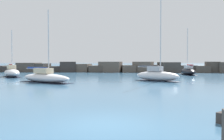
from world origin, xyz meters
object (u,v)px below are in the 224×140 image
sailboat_moored_2 (45,77)px  sailboat_moored_4 (157,75)px  sailboat_moored_0 (188,71)px  sailboat_moored_1 (12,72)px

sailboat_moored_2 → sailboat_moored_4: 13.85m
sailboat_moored_0 → sailboat_moored_2: 27.68m
sailboat_moored_0 → sailboat_moored_2: (-20.47, -18.63, -0.05)m
sailboat_moored_0 → sailboat_moored_1: (-29.48, -9.15, 0.05)m
sailboat_moored_2 → sailboat_moored_4: bearing=14.3°
sailboat_moored_2 → sailboat_moored_4: sailboat_moored_4 is taller
sailboat_moored_0 → sailboat_moored_4: 16.77m
sailboat_moored_4 → sailboat_moored_1: bearing=164.9°
sailboat_moored_0 → sailboat_moored_4: size_ratio=0.78×
sailboat_moored_0 → sailboat_moored_1: sailboat_moored_0 is taller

